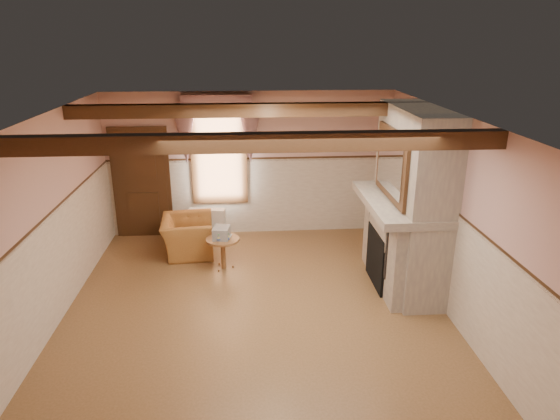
{
  "coord_description": "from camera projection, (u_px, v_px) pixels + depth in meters",
  "views": [
    {
      "loc": [
        -0.1,
        -6.45,
        3.79
      ],
      "look_at": [
        0.42,
        0.8,
        1.22
      ],
      "focal_mm": 32.0,
      "sensor_mm": 36.0,
      "label": 1
    }
  ],
  "objects": [
    {
      "name": "side_table",
      "position": [
        223.0,
        253.0,
        8.46
      ],
      "size": [
        0.73,
        0.73,
        0.55
      ],
      "primitive_type": "cylinder",
      "rotation": [
        0.0,
        0.0,
        -0.38
      ],
      "color": "brown",
      "rests_on": "floor"
    },
    {
      "name": "firebox",
      "position": [
        380.0,
        258.0,
        7.89
      ],
      "size": [
        0.2,
        0.95,
        0.9
      ],
      "primitive_type": "cube",
      "color": "black",
      "rests_on": "floor"
    },
    {
      "name": "floor",
      "position": [
        255.0,
        307.0,
        7.34
      ],
      "size": [
        5.5,
        6.0,
        0.01
      ],
      "primitive_type": "cube",
      "color": "brown",
      "rests_on": "ground"
    },
    {
      "name": "wainscot",
      "position": [
        255.0,
        260.0,
        7.09
      ],
      "size": [
        5.5,
        6.0,
        1.5
      ],
      "primitive_type": null,
      "color": "beige",
      "rests_on": "floor"
    },
    {
      "name": "ceiling_beam_back",
      "position": [
        251.0,
        110.0,
        7.57
      ],
      "size": [
        5.5,
        0.18,
        0.2
      ],
      "primitive_type": "cube",
      "color": "black",
      "rests_on": "ceiling"
    },
    {
      "name": "book_stack",
      "position": [
        221.0,
        233.0,
        8.34
      ],
      "size": [
        0.3,
        0.35,
        0.2
      ],
      "primitive_type": "cube",
      "rotation": [
        0.0,
        0.0,
        -0.14
      ],
      "color": "#B7AD8C",
      "rests_on": "side_table"
    },
    {
      "name": "oil_lamp",
      "position": [
        395.0,
        185.0,
        7.82
      ],
      "size": [
        0.11,
        0.11,
        0.28
      ],
      "primitive_type": "cylinder",
      "color": "#B39832",
      "rests_on": "mantel"
    },
    {
      "name": "wall_left",
      "position": [
        49.0,
        223.0,
        6.69
      ],
      "size": [
        0.02,
        6.0,
        2.8
      ],
      "primitive_type": "cube",
      "color": "tan",
      "rests_on": "floor"
    },
    {
      "name": "bowl",
      "position": [
        404.0,
        199.0,
        7.42
      ],
      "size": [
        0.38,
        0.38,
        0.09
      ],
      "primitive_type": "imported",
      "color": "brown",
      "rests_on": "mantel"
    },
    {
      "name": "chair_rail",
      "position": [
        254.0,
        211.0,
        6.84
      ],
      "size": [
        5.5,
        6.0,
        0.08
      ],
      "primitive_type": null,
      "color": "black",
      "rests_on": "wainscot"
    },
    {
      "name": "wall_front",
      "position": [
        262.0,
        345.0,
        4.05
      ],
      "size": [
        5.5,
        0.02,
        2.8
      ],
      "primitive_type": "cube",
      "color": "tan",
      "rests_on": "floor"
    },
    {
      "name": "radiator",
      "position": [
        207.0,
        224.0,
        9.72
      ],
      "size": [
        0.72,
        0.27,
        0.6
      ],
      "primitive_type": "cube",
      "rotation": [
        0.0,
        0.0,
        -0.13
      ],
      "color": "silver",
      "rests_on": "floor"
    },
    {
      "name": "ceiling_beam_front",
      "position": [
        254.0,
        142.0,
        5.31
      ],
      "size": [
        5.5,
        0.18,
        0.2
      ],
      "primitive_type": "cube",
      "color": "black",
      "rests_on": "ceiling"
    },
    {
      "name": "window",
      "position": [
        219.0,
        153.0,
        9.54
      ],
      "size": [
        1.06,
        0.08,
        2.02
      ],
      "primitive_type": "cube",
      "color": "white",
      "rests_on": "wall_back"
    },
    {
      "name": "ceiling",
      "position": [
        252.0,
        116.0,
        6.41
      ],
      "size": [
        5.5,
        6.0,
        0.01
      ],
      "primitive_type": "cube",
      "color": "silver",
      "rests_on": "wall_back"
    },
    {
      "name": "mantel_clock",
      "position": [
        389.0,
        181.0,
        8.17
      ],
      "size": [
        0.14,
        0.24,
        0.2
      ],
      "primitive_type": "cube",
      "color": "black",
      "rests_on": "mantel"
    },
    {
      "name": "mantel",
      "position": [
        400.0,
        203.0,
        7.6
      ],
      "size": [
        1.05,
        2.05,
        0.12
      ],
      "primitive_type": "cube",
      "color": "gray",
      "rests_on": "fireplace"
    },
    {
      "name": "window_drapes",
      "position": [
        217.0,
        122.0,
        9.26
      ],
      "size": [
        1.3,
        0.14,
        1.4
      ],
      "primitive_type": "cube",
      "color": "gray",
      "rests_on": "wall_back"
    },
    {
      "name": "wall_right",
      "position": [
        448.0,
        213.0,
        7.06
      ],
      "size": [
        0.02,
        6.0,
        2.8
      ],
      "primitive_type": "cube",
      "color": "tan",
      "rests_on": "floor"
    },
    {
      "name": "jar_yellow",
      "position": [
        405.0,
        199.0,
        7.38
      ],
      "size": [
        0.06,
        0.06,
        0.12
      ],
      "primitive_type": "cylinder",
      "color": "gold",
      "rests_on": "mantel"
    },
    {
      "name": "wall_back",
      "position": [
        250.0,
        164.0,
        9.69
      ],
      "size": [
        5.5,
        0.02,
        2.8
      ],
      "primitive_type": "cube",
      "color": "tan",
      "rests_on": "floor"
    },
    {
      "name": "candle_red",
      "position": [
        414.0,
        208.0,
        6.97
      ],
      "size": [
        0.06,
        0.06,
        0.16
      ],
      "primitive_type": "cylinder",
      "color": "maroon",
      "rests_on": "mantel"
    },
    {
      "name": "door",
      "position": [
        142.0,
        185.0,
        9.61
      ],
      "size": [
        1.1,
        0.1,
        2.1
      ],
      "primitive_type": "cube",
      "color": "black",
      "rests_on": "floor"
    },
    {
      "name": "fireplace",
      "position": [
        412.0,
        200.0,
        7.6
      ],
      "size": [
        0.85,
        2.0,
        2.8
      ],
      "primitive_type": "cube",
      "color": "gray",
      "rests_on": "floor"
    },
    {
      "name": "armchair",
      "position": [
        188.0,
        236.0,
        9.05
      ],
      "size": [
        0.96,
        1.08,
        0.66
      ],
      "primitive_type": "imported",
      "rotation": [
        0.0,
        0.0,
        1.64
      ],
      "color": "#9E662D",
      "rests_on": "floor"
    },
    {
      "name": "overmantel_mirror",
      "position": [
        391.0,
        164.0,
        7.39
      ],
      "size": [
        0.06,
        1.44,
        1.04
      ],
      "primitive_type": "cube",
      "color": "silver",
      "rests_on": "fireplace"
    }
  ]
}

